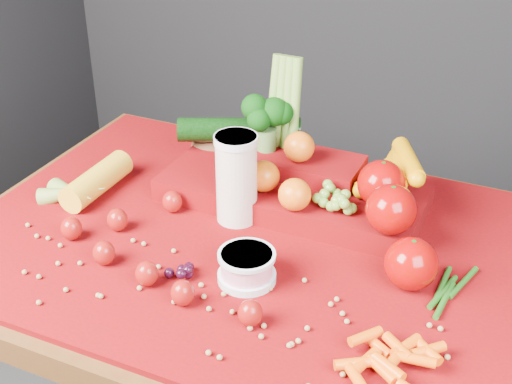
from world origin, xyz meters
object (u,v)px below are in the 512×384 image
at_px(milk_glass, 236,175).
at_px(yogurt_bowl, 247,266).
at_px(table, 252,284).
at_px(produce_mound, 310,180).

bearing_deg(milk_glass, yogurt_bowl, -59.23).
relative_size(milk_glass, yogurt_bowl, 1.77).
xyz_separation_m(table, produce_mound, (0.06, 0.15, 0.17)).
relative_size(table, milk_glass, 6.22).
bearing_deg(milk_glass, table, -42.66).
distance_m(milk_glass, yogurt_bowl, 0.21).
distance_m(table, yogurt_bowl, 0.19).
height_order(milk_glass, produce_mound, produce_mound).
xyz_separation_m(table, yogurt_bowl, (0.05, -0.12, 0.14)).
bearing_deg(yogurt_bowl, table, 111.32).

